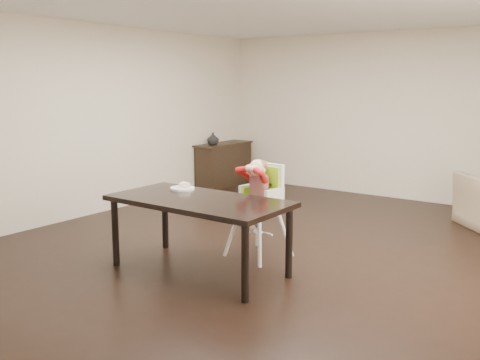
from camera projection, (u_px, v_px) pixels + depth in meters
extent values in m
plane|color=black|center=(274.00, 248.00, 6.15)|extent=(7.00, 7.00, 0.00)
cube|color=beige|center=(389.00, 116.00, 8.71)|extent=(6.00, 0.02, 2.70)
cube|color=beige|center=(97.00, 120.00, 7.63)|extent=(0.02, 7.00, 2.70)
cube|color=white|center=(277.00, 4.00, 5.67)|extent=(6.00, 7.00, 0.02)
cube|color=black|center=(199.00, 201.00, 5.27)|extent=(1.80, 0.90, 0.05)
cylinder|color=black|center=(115.00, 233.00, 5.51)|extent=(0.07, 0.07, 0.70)
cylinder|color=black|center=(245.00, 263.00, 4.57)|extent=(0.07, 0.07, 0.70)
cylinder|color=black|center=(165.00, 218.00, 6.11)|extent=(0.07, 0.07, 0.70)
cylinder|color=black|center=(289.00, 243.00, 5.17)|extent=(0.07, 0.07, 0.70)
cylinder|color=white|center=(232.00, 231.00, 5.82)|extent=(0.05, 0.05, 0.57)
cylinder|color=white|center=(260.00, 238.00, 5.54)|extent=(0.05, 0.05, 0.57)
cylinder|color=white|center=(258.00, 224.00, 6.11)|extent=(0.05, 0.05, 0.57)
cylinder|color=white|center=(285.00, 231.00, 5.83)|extent=(0.05, 0.05, 0.57)
cube|color=white|center=(259.00, 205.00, 5.77)|extent=(0.46, 0.43, 0.05)
cube|color=#91DD1C|center=(259.00, 202.00, 5.77)|extent=(0.37, 0.35, 0.03)
cube|color=white|center=(269.00, 182.00, 5.84)|extent=(0.41, 0.11, 0.43)
cube|color=#91DD1C|center=(267.00, 184.00, 5.82)|extent=(0.34, 0.07, 0.39)
cube|color=black|center=(258.00, 184.00, 5.82)|extent=(0.06, 0.19, 0.02)
cube|color=black|center=(267.00, 185.00, 5.72)|extent=(0.06, 0.19, 0.02)
cylinder|color=#A01213|center=(259.00, 188.00, 5.74)|extent=(0.27, 0.27, 0.27)
sphere|color=beige|center=(258.00, 168.00, 5.69)|extent=(0.21, 0.21, 0.18)
ellipsoid|color=brown|center=(259.00, 166.00, 5.70)|extent=(0.21, 0.20, 0.14)
sphere|color=beige|center=(249.00, 168.00, 5.64)|extent=(0.09, 0.09, 0.08)
sphere|color=beige|center=(254.00, 169.00, 5.59)|extent=(0.09, 0.09, 0.08)
cylinder|color=white|center=(182.00, 189.00, 5.71)|extent=(0.34, 0.34, 0.02)
torus|color=white|center=(182.00, 188.00, 5.70)|extent=(0.34, 0.34, 0.01)
cube|color=black|center=(224.00, 165.00, 9.83)|extent=(0.40, 1.20, 0.76)
cube|color=black|center=(224.00, 144.00, 9.76)|extent=(0.44, 1.26, 0.03)
imported|color=#99999E|center=(213.00, 139.00, 9.49)|extent=(0.25, 0.25, 0.21)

